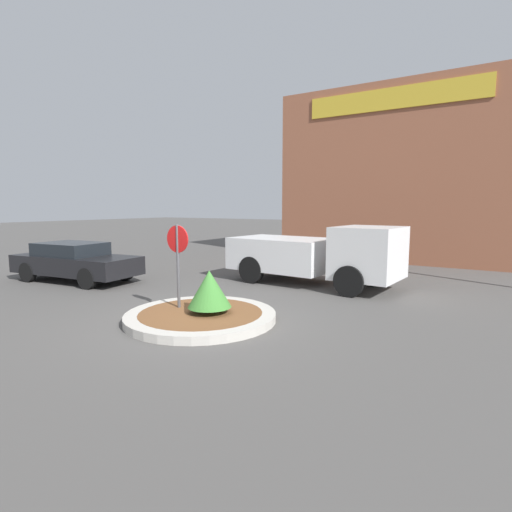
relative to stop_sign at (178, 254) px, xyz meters
The scene contains 7 objects.
ground_plane 1.61m from the stop_sign, ahead, with size 120.00×120.00×0.00m, color #514F4C.
traffic_island 1.53m from the stop_sign, ahead, with size 3.34×3.34×0.18m.
stop_sign is the anchor object (origin of this frame).
island_shrub 1.15m from the stop_sign, ahead, with size 0.96×0.96×0.95m.
utility_truck 5.16m from the stop_sign, 75.74° to the left, with size 5.65×2.50×1.93m.
storefront_building 14.53m from the stop_sign, 81.94° to the left, with size 10.59×6.07×7.85m.
parked_sedan_black 6.08m from the stop_sign, 167.41° to the left, with size 4.60×2.22×1.30m.
Camera 1 is at (5.60, -6.68, 2.52)m, focal length 28.00 mm.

